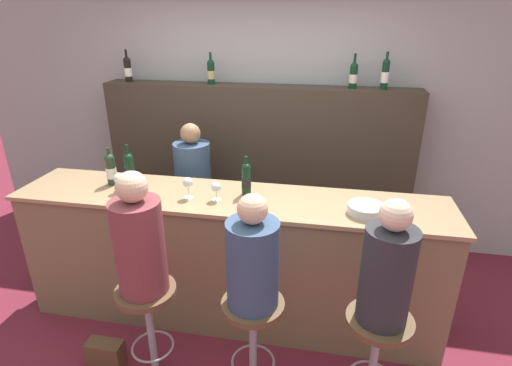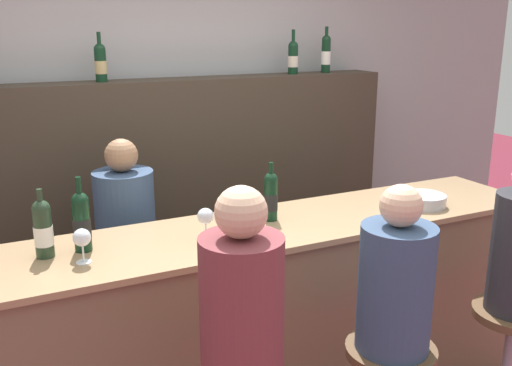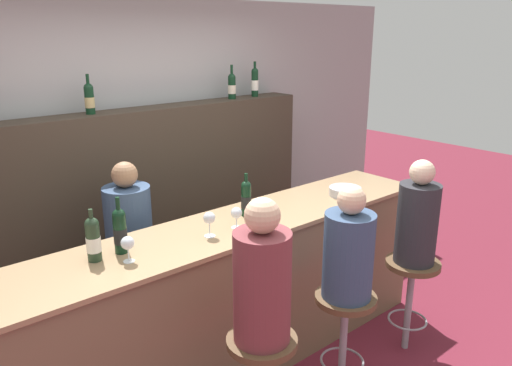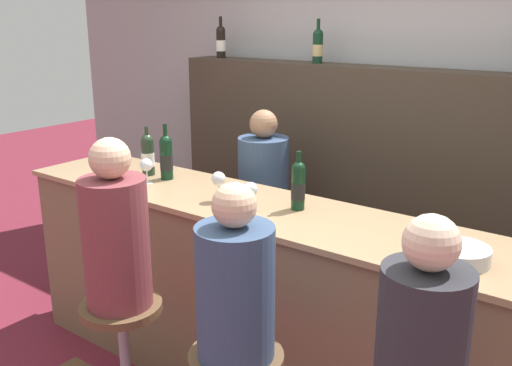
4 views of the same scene
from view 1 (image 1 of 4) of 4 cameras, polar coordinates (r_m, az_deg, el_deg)
ground_plane at (r=3.38m, az=-4.78°, el=-21.23°), size 16.00×16.00×0.00m
wall_back at (r=4.23m, az=0.74°, el=8.55°), size 6.40×0.05×2.60m
bar_counter at (r=3.25m, az=-3.74°, el=-10.74°), size 3.27×0.62×1.10m
back_bar_cabinet at (r=4.15m, az=0.17°, el=1.94°), size 3.07×0.28×1.73m
wine_bottle_counter_0 at (r=3.35m, az=-20.02°, el=1.92°), size 0.08×0.08×0.30m
wine_bottle_counter_1 at (r=3.27m, az=-17.61°, el=1.89°), size 0.08×0.08×0.34m
wine_bottle_counter_2 at (r=2.97m, az=-1.40°, el=0.63°), size 0.07×0.07×0.30m
wine_bottle_backbar_0 at (r=4.35m, az=-17.85°, el=15.27°), size 0.07×0.07×0.31m
wine_bottle_backbar_1 at (r=4.02m, az=-6.45°, el=15.55°), size 0.07×0.07×0.30m
wine_bottle_backbar_2 at (r=3.85m, az=13.76°, el=14.76°), size 0.07×0.07×0.31m
wine_bottle_backbar_3 at (r=3.87m, az=17.98°, el=14.64°), size 0.07×0.07×0.33m
wine_glass_0 at (r=3.18m, az=-19.06°, el=0.53°), size 0.08×0.08×0.15m
wine_glass_1 at (r=2.95m, az=-9.72°, el=-0.02°), size 0.08×0.08×0.16m
wine_glass_2 at (r=2.90m, az=-5.73°, el=-0.65°), size 0.07×0.07×0.14m
metal_bowl at (r=2.82m, az=15.43°, el=-3.63°), size 0.25×0.25×0.07m
bar_stool_left at (r=2.84m, az=-15.20°, el=-16.85°), size 0.39×0.39×0.72m
guest_seated_left at (r=2.55m, az=-16.37°, el=-8.04°), size 0.31×0.31×0.81m
bar_stool_middle at (r=2.65m, az=-0.45°, el=-19.24°), size 0.39×0.39×0.72m
guest_seated_middle at (r=2.37m, az=-0.48°, el=-10.89°), size 0.31×0.31×0.73m
bar_stool_right at (r=2.65m, az=16.88°, el=-20.49°), size 0.39×0.39×0.72m
guest_seated_right at (r=2.35m, az=18.24°, el=-11.78°), size 0.29×0.29×0.76m
bartender at (r=3.84m, az=-8.69°, el=-3.23°), size 0.33×0.33×1.47m
handbag at (r=3.30m, az=-20.67°, el=-21.82°), size 0.26×0.12×0.20m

